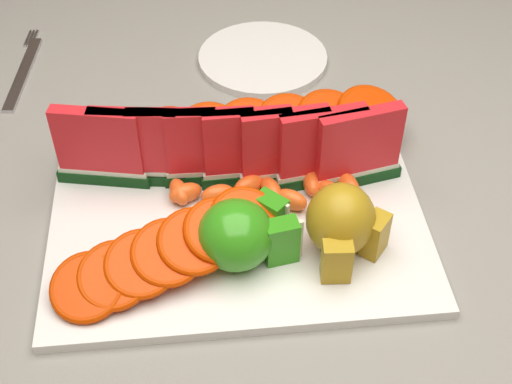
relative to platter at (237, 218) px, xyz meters
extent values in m
cube|color=#472A1D|center=(-0.01, 0.04, -0.03)|extent=(1.40, 0.90, 0.03)
cube|color=gray|center=(-0.01, 0.04, -0.01)|extent=(1.52, 1.02, 0.01)
cube|color=gray|center=(-0.01, 0.55, -0.10)|extent=(1.52, 0.01, 0.20)
cube|color=silver|center=(0.00, 0.00, 0.00)|extent=(0.40, 0.30, 0.01)
ellipsoid|color=#2C811E|center=(-0.01, -0.06, 0.04)|extent=(0.09, 0.09, 0.07)
cube|color=#2C811E|center=(0.04, -0.07, 0.03)|extent=(0.04, 0.03, 0.05)
cube|color=beige|center=(0.05, -0.07, 0.03)|extent=(0.03, 0.01, 0.05)
cube|color=#2C811E|center=(0.03, -0.03, 0.03)|extent=(0.04, 0.04, 0.05)
cube|color=beige|center=(0.04, -0.03, 0.03)|extent=(0.02, 0.02, 0.05)
ellipsoid|color=#B59C0A|center=(0.10, -0.06, 0.05)|extent=(0.09, 0.09, 0.08)
cube|color=#B59C0A|center=(0.09, -0.10, 0.03)|extent=(0.03, 0.02, 0.05)
cube|color=#B59C0A|center=(0.13, -0.07, 0.03)|extent=(0.03, 0.03, 0.05)
cylinder|color=silver|center=(0.06, 0.30, 0.00)|extent=(0.21, 0.21, 0.01)
cube|color=silver|center=(-0.27, 0.30, 0.00)|extent=(0.03, 0.17, 0.00)
cube|color=silver|center=(-0.27, 0.39, 0.00)|extent=(0.01, 0.04, 0.00)
cube|color=silver|center=(-0.27, 0.39, 0.00)|extent=(0.01, 0.04, 0.00)
cube|color=silver|center=(-0.26, 0.39, 0.00)|extent=(0.01, 0.04, 0.00)
cube|color=#113F0D|center=(-0.14, 0.07, 0.01)|extent=(0.11, 0.04, 0.01)
cube|color=silver|center=(-0.14, 0.07, 0.02)|extent=(0.10, 0.04, 0.01)
cube|color=red|center=(-0.14, 0.07, 0.07)|extent=(0.10, 0.04, 0.08)
cube|color=#113F0D|center=(-0.10, 0.06, 0.01)|extent=(0.11, 0.04, 0.01)
cube|color=silver|center=(-0.10, 0.06, 0.02)|extent=(0.10, 0.03, 0.01)
cube|color=red|center=(-0.10, 0.06, 0.07)|extent=(0.10, 0.03, 0.08)
cube|color=#113F0D|center=(-0.06, 0.06, 0.01)|extent=(0.11, 0.03, 0.01)
cube|color=silver|center=(-0.06, 0.06, 0.02)|extent=(0.10, 0.03, 0.01)
cube|color=red|center=(-0.06, 0.06, 0.07)|extent=(0.10, 0.02, 0.08)
cube|color=#113F0D|center=(-0.02, 0.06, 0.01)|extent=(0.11, 0.02, 0.01)
cube|color=silver|center=(-0.02, 0.06, 0.02)|extent=(0.10, 0.02, 0.01)
cube|color=red|center=(-0.02, 0.06, 0.07)|extent=(0.10, 0.02, 0.08)
cube|color=#113F0D|center=(0.02, 0.05, 0.01)|extent=(0.11, 0.02, 0.01)
cube|color=silver|center=(0.02, 0.05, 0.02)|extent=(0.10, 0.02, 0.01)
cube|color=red|center=(0.02, 0.05, 0.07)|extent=(0.10, 0.02, 0.08)
cube|color=#113F0D|center=(0.06, 0.05, 0.01)|extent=(0.11, 0.03, 0.01)
cube|color=silver|center=(0.06, 0.05, 0.02)|extent=(0.10, 0.03, 0.01)
cube|color=red|center=(0.06, 0.05, 0.07)|extent=(0.10, 0.02, 0.08)
cube|color=#113F0D|center=(0.10, 0.04, 0.01)|extent=(0.11, 0.04, 0.01)
cube|color=silver|center=(0.10, 0.04, 0.02)|extent=(0.10, 0.03, 0.01)
cube|color=red|center=(0.10, 0.04, 0.07)|extent=(0.10, 0.03, 0.08)
cube|color=#113F0D|center=(0.14, 0.04, 0.01)|extent=(0.11, 0.04, 0.01)
cube|color=silver|center=(0.14, 0.04, 0.02)|extent=(0.10, 0.04, 0.01)
cube|color=red|center=(0.14, 0.04, 0.07)|extent=(0.10, 0.04, 0.08)
cylinder|color=#D05303|center=(-0.15, -0.10, 0.02)|extent=(0.08, 0.08, 0.03)
torus|color=#CB4900|center=(-0.15, -0.10, 0.02)|extent=(0.09, 0.09, 0.03)
cylinder|color=#D05303|center=(-0.13, -0.09, 0.03)|extent=(0.07, 0.07, 0.03)
torus|color=#CB4900|center=(-0.13, -0.09, 0.03)|extent=(0.08, 0.08, 0.03)
cylinder|color=#D05303|center=(-0.10, -0.08, 0.03)|extent=(0.07, 0.07, 0.03)
torus|color=#CB4900|center=(-0.10, -0.08, 0.03)|extent=(0.08, 0.07, 0.03)
cylinder|color=#D05303|center=(-0.07, -0.07, 0.04)|extent=(0.07, 0.07, 0.03)
torus|color=#CB4900|center=(-0.07, -0.07, 0.04)|extent=(0.08, 0.08, 0.03)
cylinder|color=#D05303|center=(-0.05, -0.07, 0.04)|extent=(0.08, 0.08, 0.03)
torus|color=#CB4900|center=(-0.05, -0.07, 0.04)|extent=(0.09, 0.09, 0.03)
cylinder|color=#D05303|center=(-0.02, -0.06, 0.04)|extent=(0.09, 0.08, 0.03)
torus|color=#CB4900|center=(-0.02, -0.06, 0.04)|extent=(0.10, 0.10, 0.03)
cylinder|color=#D05303|center=(0.00, -0.05, 0.05)|extent=(0.09, 0.09, 0.03)
torus|color=#CB4900|center=(0.00, -0.05, 0.05)|extent=(0.10, 0.10, 0.03)
cylinder|color=#D05303|center=(-0.12, 0.12, 0.02)|extent=(0.07, 0.07, 0.03)
torus|color=#CB4900|center=(-0.12, 0.12, 0.02)|extent=(0.08, 0.08, 0.03)
cylinder|color=#D05303|center=(-0.07, 0.12, 0.02)|extent=(0.08, 0.08, 0.03)
torus|color=#CB4900|center=(-0.07, 0.12, 0.02)|extent=(0.09, 0.09, 0.03)
cylinder|color=#D05303|center=(-0.02, 0.12, 0.03)|extent=(0.08, 0.08, 0.03)
torus|color=#CB4900|center=(-0.02, 0.12, 0.03)|extent=(0.09, 0.09, 0.03)
cylinder|color=#D05303|center=(0.03, 0.12, 0.03)|extent=(0.09, 0.09, 0.03)
torus|color=#CB4900|center=(0.03, 0.12, 0.03)|extent=(0.10, 0.10, 0.03)
cylinder|color=#D05303|center=(0.07, 0.12, 0.03)|extent=(0.09, 0.09, 0.03)
torus|color=#CB4900|center=(0.07, 0.12, 0.03)|extent=(0.10, 0.10, 0.03)
cylinder|color=#D05303|center=(0.12, 0.12, 0.03)|extent=(0.09, 0.09, 0.03)
torus|color=#CB4900|center=(0.12, 0.12, 0.03)|extent=(0.11, 0.11, 0.03)
cylinder|color=#D05303|center=(0.17, 0.12, 0.04)|extent=(0.10, 0.10, 0.03)
torus|color=#CB4900|center=(0.17, 0.12, 0.04)|extent=(0.11, 0.11, 0.03)
ellipsoid|color=orange|center=(-0.06, 0.03, 0.02)|extent=(0.03, 0.04, 0.02)
ellipsoid|color=orange|center=(-0.05, 0.03, 0.02)|extent=(0.04, 0.03, 0.02)
ellipsoid|color=orange|center=(-0.02, 0.02, 0.02)|extent=(0.04, 0.03, 0.02)
ellipsoid|color=orange|center=(0.00, 0.00, 0.02)|extent=(0.04, 0.03, 0.02)
ellipsoid|color=orange|center=(0.02, 0.03, 0.02)|extent=(0.04, 0.03, 0.02)
ellipsoid|color=orange|center=(0.04, 0.02, 0.02)|extent=(0.03, 0.04, 0.02)
ellipsoid|color=orange|center=(0.06, 0.00, 0.02)|extent=(0.04, 0.04, 0.02)
ellipsoid|color=orange|center=(0.09, 0.03, 0.02)|extent=(0.02, 0.04, 0.02)
ellipsoid|color=orange|center=(0.10, 0.01, 0.02)|extent=(0.04, 0.04, 0.02)
ellipsoid|color=orange|center=(0.12, 0.02, 0.02)|extent=(0.03, 0.04, 0.02)
camera|label=1|loc=(-0.03, -0.53, 0.56)|focal=50.00mm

